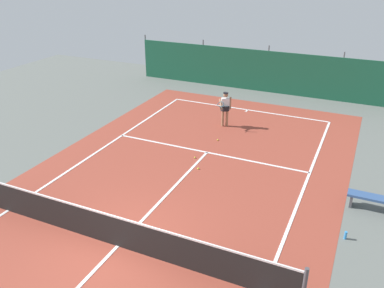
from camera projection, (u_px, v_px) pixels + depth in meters
ground_plane at (118, 246)px, 11.06m from camera, size 36.00×36.00×0.00m
court_surface at (118, 246)px, 11.06m from camera, size 11.02×26.60×0.01m
tennis_net at (116, 231)px, 10.85m from camera, size 10.12×0.10×1.10m
back_fence at (268, 79)px, 23.84m from camera, size 16.30×0.98×2.70m
tennis_player at (225, 107)px, 18.48m from camera, size 0.55×0.83×1.64m
tennis_ball_near_player at (218, 140)px, 17.39m from camera, size 0.07×0.07×0.07m
tennis_ball_midcourt at (195, 157)px, 15.86m from camera, size 0.07×0.07×0.07m
tennis_ball_by_sideline at (198, 168)px, 15.04m from camera, size 0.07×0.07×0.07m
parked_car at (291, 70)px, 24.95m from camera, size 2.44×4.41×1.68m
courtside_bench at (374, 200)px, 12.48m from camera, size 1.60×0.40×0.49m
water_bottle at (345, 235)px, 11.30m from camera, size 0.08×0.08×0.24m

